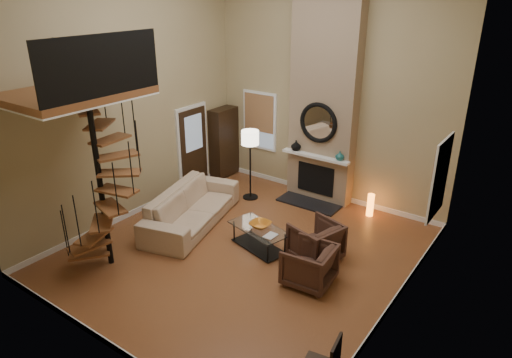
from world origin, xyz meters
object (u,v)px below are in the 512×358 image
Objects in this scene: sofa at (192,207)px; armchair_near at (319,243)px; hutch at (224,142)px; accent_lamp at (370,205)px; armchair_far at (313,266)px; floor_lamp at (250,143)px; coffee_table at (259,235)px.

sofa is 3.27× the size of armchair_near.
accent_lamp is at bearing 0.39° from hutch.
armchair_far reaches higher than accent_lamp.
hutch is 1.07× the size of floor_lamp.
hutch is at bearing -179.61° from accent_lamp.
sofa is (1.19, -2.59, -0.55)m from hutch.
coffee_table is 2.61m from floor_lamp.
sofa is 2.04× the size of coffee_table.
armchair_near is (2.95, 0.33, -0.04)m from sofa.
armchair_far is (4.43, -3.01, -0.60)m from hutch.
floor_lamp is (0.27, 1.80, 1.02)m from sofa.
armchair_far is 0.48× the size of floor_lamp.
armchair_far is 0.61× the size of coffee_table.
hutch is 4.75m from armchair_near.
armchair_far is 3.05m from accent_lamp.
accent_lamp reaches higher than coffee_table.
sofa is 4.01m from accent_lamp.
sofa reaches higher than armchair_near.
armchair_near is 0.62× the size of coffee_table.
hutch is 1.35× the size of coffee_table.
floor_lamp is at bearing -131.54° from armchair_far.
armchair_far is (3.24, -0.42, -0.04)m from sofa.
coffee_table is 2.48× the size of accent_lamp.
hutch is 3.99m from coffee_table.
armchair_near is at bearing -98.91° from sofa.
hutch is at bearing -128.92° from armchair_far.
coffee_table is (2.97, -2.58, -0.67)m from hutch.
sofa reaches higher than coffee_table.
hutch is 3.36× the size of accent_lamp.
floor_lamp reaches higher than armchair_far.
coffee_table is 0.79× the size of floor_lamp.
accent_lamp is at bearing 16.32° from floor_lamp.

